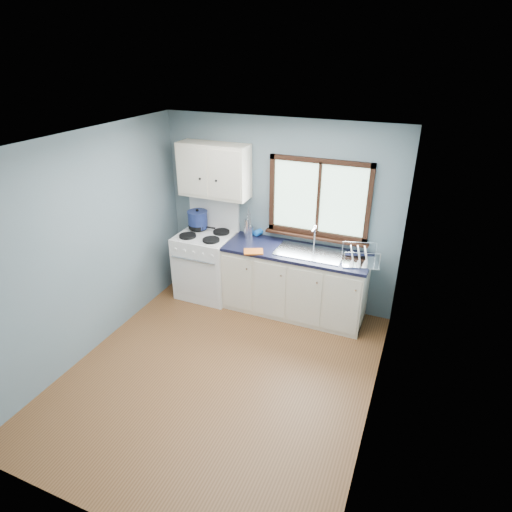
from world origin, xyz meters
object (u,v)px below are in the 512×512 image
at_px(stockpot, 198,219).
at_px(base_cabinets, 294,285).
at_px(dish_rack, 359,258).
at_px(skillet, 198,226).
at_px(gas_range, 207,263).
at_px(sink, 309,257).
at_px(utensil_crock, 249,231).
at_px(thermos, 247,229).

bearing_deg(stockpot, base_cabinets, -4.28).
bearing_deg(base_cabinets, dish_rack, -3.00).
height_order(base_cabinets, skillet, skillet).
bearing_deg(gas_range, sink, 0.71).
bearing_deg(gas_range, utensil_crock, 18.57).
xyz_separation_m(gas_range, stockpot, (-0.18, 0.13, 0.59)).
distance_m(skillet, thermos, 0.75).
xyz_separation_m(stockpot, utensil_crock, (0.75, 0.06, -0.08)).
bearing_deg(dish_rack, sink, 160.12).
distance_m(gas_range, stockpot, 0.63).
bearing_deg(utensil_crock, stockpot, -175.23).
bearing_deg(stockpot, gas_range, -36.14).
bearing_deg(gas_range, skillet, 144.56).
xyz_separation_m(base_cabinets, utensil_crock, (-0.73, 0.17, 0.59)).
bearing_deg(thermos, skillet, -179.51).
bearing_deg(stockpot, utensil_crock, 4.77).
relative_size(base_cabinets, thermos, 6.76).
relative_size(gas_range, sink, 1.62).
xyz_separation_m(sink, utensil_crock, (-0.91, 0.17, 0.15)).
bearing_deg(sink, base_cabinets, 179.87).
bearing_deg(base_cabinets, utensil_crock, 166.69).
xyz_separation_m(sink, dish_rack, (0.63, -0.04, 0.12)).
xyz_separation_m(sink, skillet, (-1.66, 0.11, 0.13)).
bearing_deg(sink, stockpot, 176.17).
distance_m(skillet, utensil_crock, 0.75).
xyz_separation_m(thermos, dish_rack, (1.54, -0.15, -0.08)).
height_order(stockpot, thermos, stockpot).
bearing_deg(sink, thermos, 172.99).
relative_size(gas_range, stockpot, 4.08).
bearing_deg(utensil_crock, base_cabinets, -13.31).
xyz_separation_m(utensil_crock, dish_rack, (1.54, -0.22, -0.03)).
bearing_deg(utensil_crock, dish_rack, -7.98).
xyz_separation_m(base_cabinets, stockpot, (-1.48, 0.11, 0.67)).
height_order(base_cabinets, utensil_crock, utensil_crock).
bearing_deg(sink, utensil_crock, 169.22).
bearing_deg(utensil_crock, skillet, -174.78).
distance_m(base_cabinets, stockpot, 1.63).
height_order(gas_range, base_cabinets, gas_range).
relative_size(base_cabinets, utensil_crock, 4.51).
bearing_deg(thermos, gas_range, -167.17).
distance_m(sink, utensil_crock, 0.94).
height_order(gas_range, utensil_crock, gas_range).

